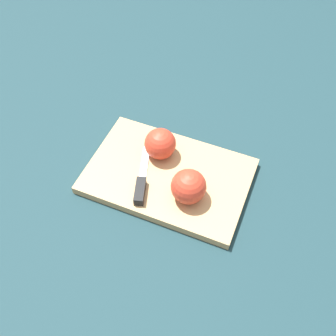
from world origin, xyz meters
The scene contains 5 objects.
ground_plane centered at (0.00, 0.00, 0.00)m, with size 4.00×4.00×0.00m, color #193338.
cutting_board centered at (0.00, 0.00, 0.01)m, with size 0.38×0.25×0.02m.
apple_half_left centered at (-0.06, 0.04, 0.06)m, with size 0.08×0.08×0.08m.
apple_half_right centered at (0.04, -0.05, 0.06)m, with size 0.07×0.07×0.07m.
knife centered at (0.04, 0.06, 0.03)m, with size 0.06×0.17×0.02m.
Camera 1 is at (-0.19, 0.50, 0.75)m, focal length 42.00 mm.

